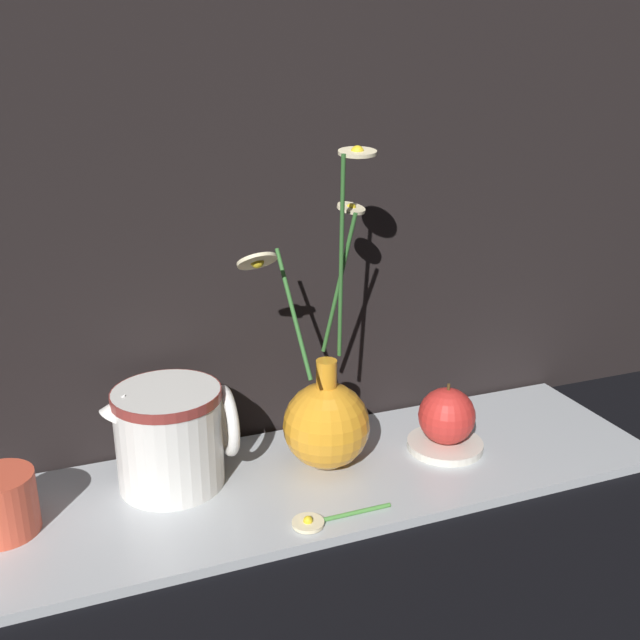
# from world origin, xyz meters

# --- Properties ---
(ground_plane) EXTENTS (6.00, 6.00, 0.00)m
(ground_plane) POSITION_xyz_m (0.00, 0.00, 0.00)
(ground_plane) COLOR black
(shelf) EXTENTS (0.89, 0.25, 0.01)m
(shelf) POSITION_xyz_m (0.00, 0.00, 0.01)
(shelf) COLOR #B2B7BC
(shelf) RESTS_ON ground_plane
(backdrop_wall) EXTENTS (1.39, 0.02, 1.10)m
(backdrop_wall) POSITION_xyz_m (0.00, 0.14, 0.55)
(backdrop_wall) COLOR black
(backdrop_wall) RESTS_ON ground_plane
(vase_with_flowers) EXTENTS (0.17, 0.11, 0.40)m
(vase_with_flowers) POSITION_xyz_m (0.02, 0.02, 0.08)
(vase_with_flowers) COLOR orange
(vase_with_flowers) RESTS_ON shelf
(ceramic_pitcher) EXTENTS (0.15, 0.13, 0.13)m
(ceramic_pitcher) POSITION_xyz_m (-0.17, 0.04, 0.08)
(ceramic_pitcher) COLOR white
(ceramic_pitcher) RESTS_ON shelf
(saucer_plate) EXTENTS (0.10, 0.10, 0.01)m
(saucer_plate) POSITION_xyz_m (0.18, 0.00, 0.02)
(saucer_plate) COLOR silver
(saucer_plate) RESTS_ON shelf
(orange_fruit) EXTENTS (0.07, 0.07, 0.08)m
(orange_fruit) POSITION_xyz_m (0.18, 0.00, 0.06)
(orange_fruit) COLOR red
(orange_fruit) RESTS_ON saucer_plate
(loose_daisy) EXTENTS (0.12, 0.04, 0.01)m
(loose_daisy) POSITION_xyz_m (-0.03, -0.10, 0.02)
(loose_daisy) COLOR #4C8E3D
(loose_daisy) RESTS_ON shelf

